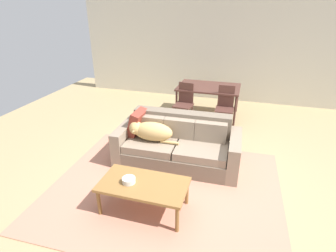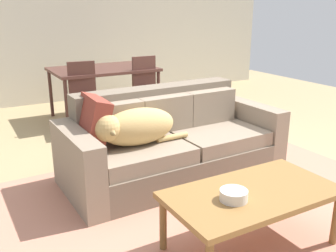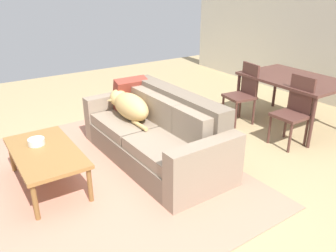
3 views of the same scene
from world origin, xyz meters
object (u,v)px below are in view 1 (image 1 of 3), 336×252
bowl_on_coffee_table (129,180)px  dining_chair_near_left (184,101)px  couch (178,145)px  coffee_table (144,186)px  dog_on_left_cushion (150,131)px  dining_chair_near_right (225,105)px  dining_table (209,89)px  throw_pillow_by_left_arm (137,123)px

bowl_on_coffee_table → dining_chair_near_left: 3.13m
couch → coffee_table: bearing=-97.3°
dog_on_left_cushion → dining_chair_near_left: dining_chair_near_left is taller
dining_chair_near_left → coffee_table: bearing=-79.7°
couch → coffee_table: 1.34m
coffee_table → dining_chair_near_right: dining_chair_near_right is taller
bowl_on_coffee_table → dining_table: bearing=82.4°
dog_on_left_cushion → bowl_on_coffee_table: bearing=-85.1°
dining_chair_near_right → dining_table: bearing=129.9°
bowl_on_coffee_table → couch: bearing=76.5°
throw_pillow_by_left_arm → dining_table: (0.94, 2.28, 0.05)m
coffee_table → bowl_on_coffee_table: bearing=-169.4°
couch → dining_table: 2.35m
dining_table → dining_chair_near_left: (-0.47, -0.55, -0.18)m
bowl_on_coffee_table → dining_chair_near_left: size_ratio=0.19×
dining_chair_near_right → bowl_on_coffee_table: bearing=-107.6°
couch → throw_pillow_by_left_arm: 0.84m
couch → dining_table: (0.17, 2.31, 0.37)m
dining_chair_near_right → dog_on_left_cushion: bearing=-120.2°
coffee_table → bowl_on_coffee_table: size_ratio=6.55×
couch → dining_chair_near_left: bearing=98.5°
dining_table → dining_chair_near_right: (0.46, -0.54, -0.18)m
dog_on_left_cushion → dining_chair_near_left: (0.15, 1.91, -0.10)m
dining_table → couch: bearing=-94.1°
dog_on_left_cushion → throw_pillow_by_left_arm: throw_pillow_by_left_arm is taller
couch → dining_chair_near_right: (0.63, 1.77, 0.18)m
dining_chair_near_right → throw_pillow_by_left_arm: bearing=-129.7°
couch → throw_pillow_by_left_arm: bearing=176.0°
couch → dining_table: bearing=84.4°
coffee_table → dining_chair_near_right: bearing=76.2°
coffee_table → bowl_on_coffee_table: 0.21m
coffee_table → dining_chair_near_right: size_ratio=1.25×
coffee_table → dining_table: 3.67m
dog_on_left_cushion → dining_chair_near_right: dining_chair_near_right is taller
coffee_table → dining_table: (0.30, 3.64, 0.30)m
dining_table → dog_on_left_cushion: bearing=-104.3°
couch → dining_table: size_ratio=1.45×
couch → dog_on_left_cushion: (-0.46, -0.15, 0.29)m
coffee_table → dining_chair_near_right: 3.20m
couch → bowl_on_coffee_table: couch is taller
coffee_table → bowl_on_coffee_table: bowl_on_coffee_table is taller
coffee_table → dining_table: bearing=85.3°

